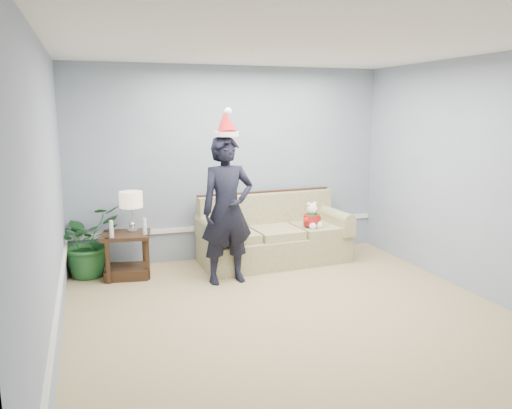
{
  "coord_description": "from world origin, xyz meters",
  "views": [
    {
      "loc": [
        -1.92,
        -4.27,
        2.11
      ],
      "look_at": [
        0.05,
        1.55,
        0.93
      ],
      "focal_mm": 35.0,
      "sensor_mm": 36.0,
      "label": 1
    }
  ],
  "objects": [
    {
      "name": "sofa",
      "position": [
        0.48,
        2.07,
        0.34
      ],
      "size": [
        2.07,
        0.98,
        0.95
      ],
      "rotation": [
        0.0,
        0.0,
        0.06
      ],
      "color": "#57652F",
      "rests_on": "room_shell"
    },
    {
      "name": "houseplant",
      "position": [
        -1.98,
        2.25,
        0.46
      ],
      "size": [
        1.09,
        1.07,
        0.92
      ],
      "primitive_type": "imported",
      "rotation": [
        0.0,
        0.0,
        0.66
      ],
      "color": "#205928",
      "rests_on": "room_shell"
    },
    {
      "name": "side_table",
      "position": [
        -1.52,
        2.03,
        0.22
      ],
      "size": [
        0.66,
        0.59,
        0.57
      ],
      "rotation": [
        0.0,
        0.0,
        -0.16
      ],
      "color": "#382114",
      "rests_on": "room_shell"
    },
    {
      "name": "room_shell",
      "position": [
        0.0,
        0.0,
        1.35
      ],
      "size": [
        4.54,
        5.04,
        2.74
      ],
      "color": "tan",
      "rests_on": "ground"
    },
    {
      "name": "santa_hat",
      "position": [
        -0.35,
        1.47,
        1.94
      ],
      "size": [
        0.3,
        0.34,
        0.35
      ],
      "rotation": [
        0.0,
        0.0,
        0.03
      ],
      "color": "white",
      "rests_on": "man"
    },
    {
      "name": "candle_pair",
      "position": [
        -1.5,
        1.88,
        0.67
      ],
      "size": [
        0.45,
        0.05,
        0.21
      ],
      "color": "silver",
      "rests_on": "side_table"
    },
    {
      "name": "table_lamp",
      "position": [
        -1.43,
        2.09,
        0.97
      ],
      "size": [
        0.29,
        0.29,
        0.52
      ],
      "color": "silver",
      "rests_on": "side_table"
    },
    {
      "name": "man",
      "position": [
        -0.35,
        1.46,
        0.9
      ],
      "size": [
        0.69,
        0.48,
        1.8
      ],
      "primitive_type": "imported",
      "rotation": [
        0.0,
        0.0,
        0.07
      ],
      "color": "black",
      "rests_on": "room_shell"
    },
    {
      "name": "teddy_bear",
      "position": [
        0.96,
        1.85,
        0.63
      ],
      "size": [
        0.28,
        0.28,
        0.36
      ],
      "rotation": [
        0.0,
        0.0,
        0.29
      ],
      "color": "white",
      "rests_on": "sofa"
    },
    {
      "name": "wainscot_trim",
      "position": [
        -1.18,
        1.18,
        0.45
      ],
      "size": [
        4.49,
        4.99,
        0.06
      ],
      "color": "white",
      "rests_on": "room_shell"
    }
  ]
}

